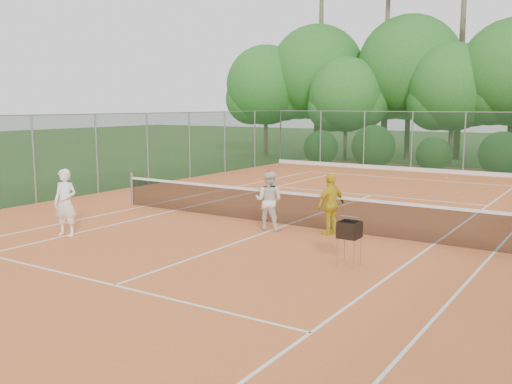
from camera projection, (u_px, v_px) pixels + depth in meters
ground at (286, 226)px, 15.94m from camera, size 120.00×120.00×0.00m
clay_court at (286, 226)px, 15.94m from camera, size 18.00×36.00×0.02m
tennis_net at (286, 207)px, 15.86m from camera, size 11.97×0.10×1.10m
player_white at (65, 203)px, 14.55m from camera, size 0.72×0.58×1.73m
player_center_grp at (269, 200)px, 15.29m from camera, size 0.87×0.74×1.62m
player_yellow at (331, 204)px, 14.70m from camera, size 0.64×1.01×1.59m
ball_hopper at (350, 231)px, 11.83m from camera, size 0.41×0.41×0.95m
stray_ball_a at (336, 174)px, 27.37m from camera, size 0.07×0.07×0.07m
stray_ball_b at (447, 178)px, 26.00m from camera, size 0.07×0.07×0.07m
stray_ball_c at (457, 193)px, 21.53m from camera, size 0.07×0.07×0.07m
court_markings at (286, 225)px, 15.94m from camera, size 11.03×23.83×0.01m
fence_back at (437, 142)px, 28.16m from camera, size 18.07×0.07×3.00m
fence_left at (34, 160)px, 19.30m from camera, size 0.07×33.07×3.00m
tropical_treeline at (494, 72)px, 31.18m from camera, size 32.10×8.49×15.03m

